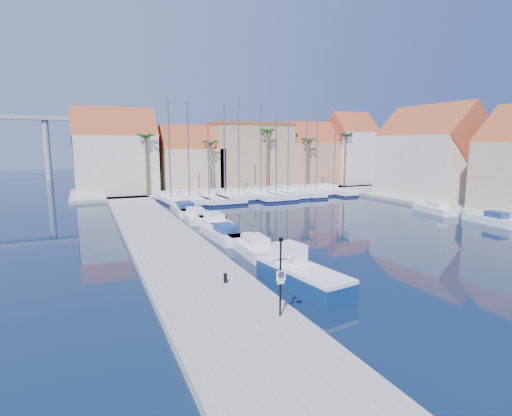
# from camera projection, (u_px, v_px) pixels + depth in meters

# --- Properties ---
(ground) EXTENTS (260.00, 260.00, 0.00)m
(ground) POSITION_uv_depth(u_px,v_px,m) (347.00, 277.00, 25.16)
(ground) COLOR black
(ground) RESTS_ON ground
(quay_west) EXTENTS (6.00, 77.00, 0.50)m
(quay_west) POSITION_uv_depth(u_px,v_px,m) (163.00, 240.00, 33.82)
(quay_west) COLOR gray
(quay_west) RESTS_ON ground
(shore_north) EXTENTS (54.00, 16.00, 0.50)m
(shore_north) POSITION_uv_depth(u_px,v_px,m) (233.00, 189.00, 72.53)
(shore_north) COLOR gray
(shore_north) RESTS_ON ground
(shore_east) EXTENTS (12.00, 60.00, 0.50)m
(shore_east) POSITION_uv_depth(u_px,v_px,m) (482.00, 207.00, 51.27)
(shore_east) COLOR gray
(shore_east) RESTS_ON ground
(lamp_post) EXTENTS (1.25, 0.34, 3.68)m
(lamp_post) POSITION_uv_depth(u_px,v_px,m) (281.00, 265.00, 17.86)
(lamp_post) COLOR black
(lamp_post) RESTS_ON quay_west
(bollard) EXTENTS (0.21, 0.21, 0.53)m
(bollard) POSITION_uv_depth(u_px,v_px,m) (225.00, 278.00, 22.59)
(bollard) COLOR black
(bollard) RESTS_ON quay_west
(fishing_boat) EXTENTS (3.16, 6.89, 2.32)m
(fishing_boat) POSITION_uv_depth(u_px,v_px,m) (301.00, 274.00, 23.34)
(fishing_boat) COLOR navy
(fishing_boat) RESTS_ON ground
(motorboat_west_0) EXTENTS (2.42, 6.87, 1.40)m
(motorboat_west_0) POSITION_uv_depth(u_px,v_px,m) (253.00, 246.00, 30.75)
(motorboat_west_0) COLOR white
(motorboat_west_0) RESTS_ON ground
(motorboat_west_1) EXTENTS (2.42, 6.75, 1.40)m
(motorboat_west_1) POSITION_uv_depth(u_px,v_px,m) (223.00, 233.00, 35.06)
(motorboat_west_1) COLOR white
(motorboat_west_1) RESTS_ON ground
(motorboat_west_2) EXTENTS (2.20, 6.88, 1.40)m
(motorboat_west_2) POSITION_uv_depth(u_px,v_px,m) (212.00, 220.00, 40.92)
(motorboat_west_2) COLOR white
(motorboat_west_2) RESTS_ON ground
(motorboat_west_3) EXTENTS (2.76, 7.28, 1.40)m
(motorboat_west_3) POSITION_uv_depth(u_px,v_px,m) (194.00, 215.00, 43.97)
(motorboat_west_3) COLOR white
(motorboat_west_3) RESTS_ON ground
(motorboat_west_4) EXTENTS (2.85, 7.63, 1.40)m
(motorboat_west_4) POSITION_uv_depth(u_px,v_px,m) (184.00, 209.00, 48.49)
(motorboat_west_4) COLOR white
(motorboat_west_4) RESTS_ON ground
(motorboat_west_5) EXTENTS (2.76, 6.84, 1.40)m
(motorboat_west_5) POSITION_uv_depth(u_px,v_px,m) (180.00, 202.00, 54.22)
(motorboat_west_5) COLOR white
(motorboat_west_5) RESTS_ON ground
(motorboat_west_6) EXTENTS (2.55, 6.89, 1.40)m
(motorboat_west_6) POSITION_uv_depth(u_px,v_px,m) (171.00, 197.00, 58.67)
(motorboat_west_6) COLOR white
(motorboat_west_6) RESTS_ON ground
(motorboat_east_0) EXTENTS (2.37, 5.98, 1.40)m
(motorboat_east_0) POSITION_uv_depth(u_px,v_px,m) (492.00, 219.00, 41.56)
(motorboat_east_0) COLOR white
(motorboat_east_0) RESTS_ON ground
(motorboat_east_1) EXTENTS (3.15, 6.42, 1.40)m
(motorboat_east_1) POSITION_uv_depth(u_px,v_px,m) (435.00, 209.00, 48.28)
(motorboat_east_1) COLOR white
(motorboat_east_1) RESTS_ON ground
(sailboat_0) EXTENTS (2.77, 8.52, 14.48)m
(sailboat_0) POSITION_uv_depth(u_px,v_px,m) (170.00, 199.00, 56.23)
(sailboat_0) COLOR white
(sailboat_0) RESTS_ON ground
(sailboat_1) EXTENTS (3.87, 11.47, 13.88)m
(sailboat_1) POSITION_uv_depth(u_px,v_px,m) (188.00, 198.00, 57.31)
(sailboat_1) COLOR white
(sailboat_1) RESTS_ON ground
(sailboat_2) EXTENTS (3.22, 12.01, 11.15)m
(sailboat_2) POSITION_uv_depth(u_px,v_px,m) (208.00, 197.00, 58.18)
(sailboat_2) COLOR white
(sailboat_2) RESTS_ON ground
(sailboat_3) EXTENTS (3.40, 11.09, 13.94)m
(sailboat_3) POSITION_uv_depth(u_px,v_px,m) (223.00, 197.00, 58.61)
(sailboat_3) COLOR white
(sailboat_3) RESTS_ON ground
(sailboat_4) EXTENTS (2.90, 8.51, 14.85)m
(sailboat_4) POSITION_uv_depth(u_px,v_px,m) (237.00, 194.00, 60.77)
(sailboat_4) COLOR white
(sailboat_4) RESTS_ON ground
(sailboat_5) EXTENTS (3.11, 11.32, 14.12)m
(sailboat_5) POSITION_uv_depth(u_px,v_px,m) (259.00, 195.00, 61.07)
(sailboat_5) COLOR white
(sailboat_5) RESTS_ON ground
(sailboat_6) EXTENTS (2.88, 10.76, 12.30)m
(sailboat_6) POSITION_uv_depth(u_px,v_px,m) (274.00, 194.00, 61.92)
(sailboat_6) COLOR white
(sailboat_6) RESTS_ON ground
(sailboat_7) EXTENTS (3.30, 11.01, 12.00)m
(sailboat_7) POSITION_uv_depth(u_px,v_px,m) (286.00, 193.00, 63.76)
(sailboat_7) COLOR white
(sailboat_7) RESTS_ON ground
(sailboat_8) EXTENTS (3.14, 10.50, 12.96)m
(sailboat_8) POSITION_uv_depth(u_px,v_px,m) (304.00, 192.00, 64.52)
(sailboat_8) COLOR white
(sailboat_8) RESTS_ON ground
(sailboat_9) EXTENTS (2.28, 8.16, 11.95)m
(sailboat_9) POSITION_uv_depth(u_px,v_px,m) (315.00, 190.00, 66.55)
(sailboat_9) COLOR white
(sailboat_9) RESTS_ON ground
(sailboat_10) EXTENTS (3.44, 10.53, 11.74)m
(sailboat_10) POSITION_uv_depth(u_px,v_px,m) (331.00, 191.00, 66.53)
(sailboat_10) COLOR white
(sailboat_10) RESTS_ON ground
(building_0) EXTENTS (12.30, 9.00, 13.50)m
(building_0) POSITION_uv_depth(u_px,v_px,m) (116.00, 155.00, 62.78)
(building_0) COLOR beige
(building_0) RESTS_ON shore_north
(building_1) EXTENTS (10.30, 8.00, 11.00)m
(building_1) POSITION_uv_depth(u_px,v_px,m) (191.00, 162.00, 67.69)
(building_1) COLOR #C4AF8A
(building_1) RESTS_ON shore_north
(building_2) EXTENTS (14.20, 10.20, 11.50)m
(building_2) POSITION_uv_depth(u_px,v_px,m) (248.00, 155.00, 72.76)
(building_2) COLOR #9F8862
(building_2) RESTS_ON shore_north
(building_3) EXTENTS (10.30, 8.00, 12.00)m
(building_3) POSITION_uv_depth(u_px,v_px,m) (308.00, 157.00, 76.63)
(building_3) COLOR tan
(building_3) RESTS_ON shore_north
(building_4) EXTENTS (8.30, 8.00, 14.00)m
(building_4) POSITION_uv_depth(u_px,v_px,m) (350.00, 151.00, 79.08)
(building_4) COLOR white
(building_4) RESTS_ON shore_north
(building_6) EXTENTS (9.00, 14.30, 13.50)m
(building_6) POSITION_uv_depth(u_px,v_px,m) (430.00, 156.00, 58.43)
(building_6) COLOR beige
(building_6) RESTS_ON shore_east
(palm_0) EXTENTS (2.60, 2.60, 10.15)m
(palm_0) POSITION_uv_depth(u_px,v_px,m) (146.00, 138.00, 59.42)
(palm_0) COLOR brown
(palm_0) RESTS_ON shore_north
(palm_1) EXTENTS (2.60, 2.60, 9.15)m
(palm_1) POSITION_uv_depth(u_px,v_px,m) (210.00, 145.00, 63.49)
(palm_1) COLOR brown
(palm_1) RESTS_ON shore_north
(palm_2) EXTENTS (2.60, 2.60, 11.15)m
(palm_2) POSITION_uv_depth(u_px,v_px,m) (267.00, 133.00, 67.12)
(palm_2) COLOR brown
(palm_2) RESTS_ON shore_north
(palm_3) EXTENTS (2.60, 2.60, 9.65)m
(palm_3) POSITION_uv_depth(u_px,v_px,m) (308.00, 142.00, 70.48)
(palm_3) COLOR brown
(palm_3) RESTS_ON shore_north
(palm_4) EXTENTS (2.60, 2.60, 10.65)m
(palm_4) POSITION_uv_depth(u_px,v_px,m) (346.00, 137.00, 73.47)
(palm_4) COLOR brown
(palm_4) RESTS_ON shore_north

